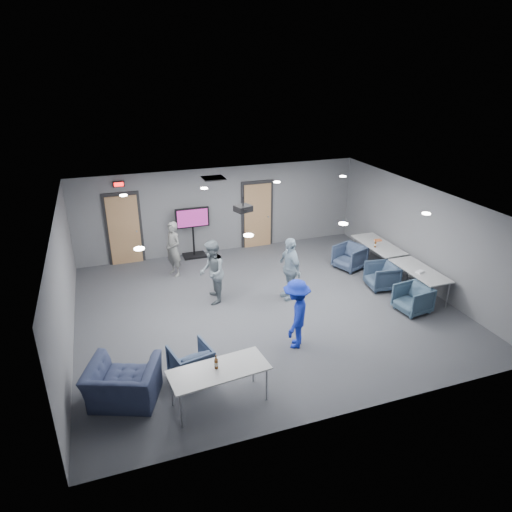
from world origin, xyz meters
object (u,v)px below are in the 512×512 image
object	(u,v)px
table_right_a	(378,246)
bottle_front	(216,364)
person_b	(212,272)
chair_right_a	(350,257)
chair_right_b	(382,276)
table_right_b	(420,272)
person_d	(296,314)
chair_front_b	(123,384)
tv_stand	(193,229)
bottle_right	(375,244)
table_front_left	(219,372)
projector	(243,208)
person_a	(173,249)
chair_front_a	(191,362)
person_c	(290,268)
chair_right_c	(413,299)

from	to	relation	value
table_right_a	bottle_front	xyz separation A→B (m)	(-5.99, -4.13, 0.14)
person_b	chair_right_a	distance (m)	4.39
chair_right_b	table_right_b	size ratio (longest dim) A/B	0.44
person_d	chair_right_a	bearing A→B (deg)	169.14
person_d	chair_front_b	world-z (taller)	person_d
chair_front_b	tv_stand	distance (m)	6.69
bottle_right	table_front_left	bearing A→B (deg)	-145.04
projector	table_right_b	bearing A→B (deg)	-36.54
person_a	chair_front_a	world-z (taller)	person_a
chair_front_b	bottle_front	distance (m)	1.73
person_a	chair_right_b	xyz separation A→B (m)	(5.14, -2.66, -0.45)
person_c	bottle_front	distance (m)	4.26
bottle_front	bottle_right	distance (m)	6.99
chair_right_a	chair_right_c	bearing A→B (deg)	-17.02
chair_front_b	table_front_left	distance (m)	1.74
person_b	tv_stand	bearing A→B (deg)	-170.27
table_front_left	bottle_front	distance (m)	0.16
chair_front_b	person_d	bearing A→B (deg)	-148.75
chair_right_c	tv_stand	world-z (taller)	tv_stand
chair_front_a	chair_front_b	bearing A→B (deg)	0.23
chair_front_a	bottle_right	world-z (taller)	bottle_right
table_right_b	bottle_front	world-z (taller)	bottle_front
chair_right_b	table_right_a	world-z (taller)	table_right_a
table_right_a	table_right_b	bearing A→B (deg)	-180.00
table_right_b	chair_right_c	bearing A→B (deg)	135.19
person_a	person_c	xyz separation A→B (m)	(2.56, -2.34, 0.03)
person_a	chair_right_b	distance (m)	5.80
person_c	tv_stand	size ratio (longest dim) A/B	1.04
person_b	chair_right_b	size ratio (longest dim) A/B	2.15
person_b	table_right_b	xyz separation A→B (m)	(5.14, -1.43, -0.14)
chair_right_c	chair_front_b	xyz separation A→B (m)	(-6.91, -1.02, 0.05)
person_b	table_right_a	size ratio (longest dim) A/B	0.89
chair_right_a	chair_right_c	xyz separation A→B (m)	(0.18, -2.74, -0.02)
chair_right_c	chair_front_b	bearing A→B (deg)	-88.65
projector	chair_right_b	bearing A→B (deg)	-29.76
person_a	table_right_a	bearing A→B (deg)	52.05
person_c	bottle_right	distance (m)	3.07
chair_right_a	bottle_front	distance (m)	6.74
table_front_left	tv_stand	bearing A→B (deg)	75.79
tv_stand	chair_right_c	bearing A→B (deg)	-49.86
bottle_right	projector	bearing A→B (deg)	-175.80
person_c	table_right_a	size ratio (longest dim) A/B	0.89
table_front_left	bottle_right	distance (m)	6.99
bottle_front	projector	xyz separation A→B (m)	(1.68, 3.66, 1.57)
chair_front_b	tv_stand	size ratio (longest dim) A/B	0.76
chair_right_a	chair_front_a	xyz separation A→B (m)	(-5.46, -3.46, -0.02)
person_d	chair_right_c	world-z (taller)	person_d
person_d	chair_front_a	distance (m)	2.41
person_b	table_front_left	size ratio (longest dim) A/B	0.91
person_c	tv_stand	world-z (taller)	person_c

